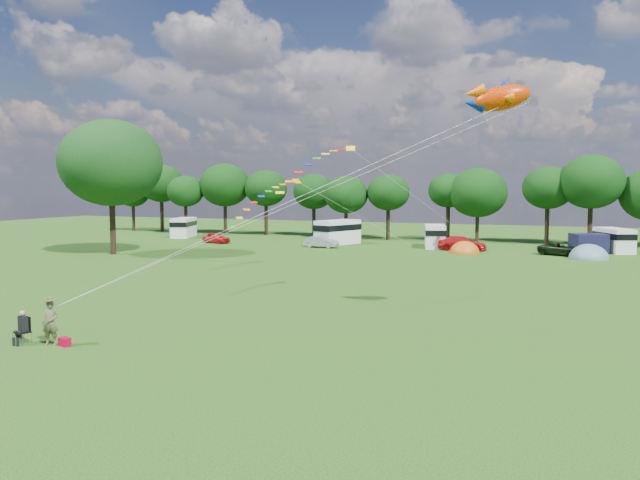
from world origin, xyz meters
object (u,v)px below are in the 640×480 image
at_px(big_tree, 111,163).
at_px(car_a, 216,238).
at_px(car_d, 563,249).
at_px(tent_orange, 464,253).
at_px(fish_kite, 496,98).
at_px(kite_flyer, 50,323).
at_px(campervan_c, 435,235).
at_px(campervan_b, 338,231).
at_px(campervan_d, 614,239).
at_px(car_c, 462,243).
at_px(camp_chair, 24,324).
at_px(campervan_a, 184,227).
at_px(car_b, 321,242).
at_px(tent_greyblue, 589,259).

relative_size(big_tree, car_a, 3.58).
distance_m(car_d, tent_orange, 9.33).
bearing_deg(fish_kite, kite_flyer, -165.79).
bearing_deg(campervan_c, car_a, 86.32).
relative_size(big_tree, campervan_b, 2.13).
bearing_deg(car_d, campervan_b, 107.99).
bearing_deg(fish_kite, campervan_d, 62.51).
bearing_deg(campervan_d, car_c, 80.45).
distance_m(campervan_c, tent_orange, 6.30).
relative_size(campervan_b, camp_chair, 4.26).
distance_m(campervan_a, fish_kite, 59.79).
bearing_deg(campervan_d, kite_flyer, 129.32).
distance_m(car_d, kite_flyer, 49.00).
height_order(campervan_b, fish_kite, fish_kite).
bearing_deg(campervan_a, car_b, -123.70).
xyz_separation_m(kite_flyer, fish_kite, (17.12, 10.14, 9.85)).
bearing_deg(camp_chair, campervan_a, 136.42).
distance_m(car_d, campervan_a, 47.06).
height_order(car_b, tent_greyblue, tent_greyblue).
relative_size(car_c, camp_chair, 3.33).
xyz_separation_m(car_c, campervan_c, (-3.24, 1.92, 0.60)).
height_order(big_tree, tent_greyblue, big_tree).
height_order(campervan_c, tent_orange, campervan_c).
relative_size(tent_orange, tent_greyblue, 0.85).
bearing_deg(car_b, big_tree, 130.06).
xyz_separation_m(big_tree, campervan_b, (17.20, 17.90, -7.50)).
bearing_deg(fish_kite, car_b, 106.84).
distance_m(car_c, car_d, 9.99).
distance_m(campervan_a, campervan_c, 33.70).
relative_size(car_d, camp_chair, 3.19).
relative_size(tent_orange, fish_kite, 1.04).
xyz_separation_m(campervan_d, tent_orange, (-14.02, -6.67, -1.30)).
bearing_deg(car_a, car_c, -70.53).
bearing_deg(tent_greyblue, fish_kite, -99.13).
height_order(car_b, campervan_d, campervan_d).
xyz_separation_m(tent_orange, kite_flyer, (-10.88, -43.27, 0.94)).
height_order(campervan_a, kite_flyer, campervan_a).
distance_m(campervan_c, camp_chair, 48.96).
distance_m(car_a, tent_orange, 29.05).
distance_m(kite_flyer, camp_chair, 1.28).
relative_size(car_d, tent_orange, 1.37).
height_order(car_a, car_b, car_b).
bearing_deg(campervan_c, fish_kite, -178.35).
xyz_separation_m(campervan_a, campervan_d, (51.61, 0.24, -0.05)).
relative_size(campervan_d, camp_chair, 3.71).
height_order(car_b, campervan_c, campervan_c).
xyz_separation_m(car_b, car_d, (24.78, 1.30, 0.01)).
bearing_deg(car_d, campervan_a, 108.47).
xyz_separation_m(car_b, camp_chair, (3.46, -43.65, 0.24)).
bearing_deg(car_d, kite_flyer, -179.63).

